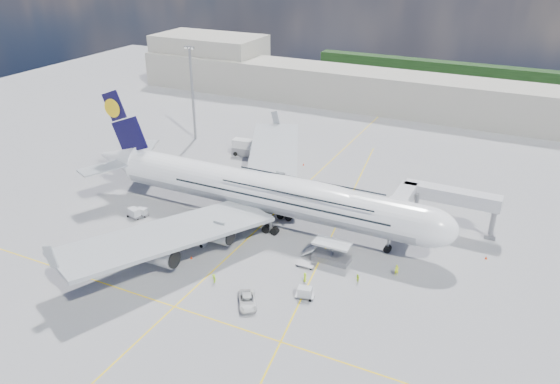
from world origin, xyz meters
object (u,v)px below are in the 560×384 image
at_px(light_mast, 192,93).
at_px(cone_nose, 486,258).
at_px(dolly_row_c, 147,237).
at_px(dolly_nose_near, 305,264).
at_px(dolly_row_b, 182,245).
at_px(cone_wing_right_outer, 191,257).
at_px(service_van, 247,301).
at_px(cone_wing_right_inner, 184,248).
at_px(catering_truck_outer, 245,148).
at_px(dolly_nose_far, 305,292).
at_px(crew_nose, 397,270).
at_px(cone_wing_left_outer, 303,164).
at_px(crew_van, 305,277).
at_px(cargo_loader, 331,254).
at_px(dolly_back, 142,212).
at_px(cone_wing_left_inner, 230,197).
at_px(catering_truck_inner, 271,168).
at_px(crew_tug, 214,279).
at_px(baggage_tug, 198,241).
at_px(crew_loader, 357,278).
at_px(dolly_row_a, 134,213).
at_px(airliner, 265,192).
at_px(crew_wing, 150,254).
at_px(jet_bridge, 431,199).

bearing_deg(light_mast, cone_nose, -19.99).
height_order(dolly_row_c, dolly_nose_near, dolly_row_c).
xyz_separation_m(dolly_row_b, cone_wing_right_outer, (3.99, -2.79, -0.10)).
distance_m(service_van, cone_wing_right_outer, 17.01).
height_order(cone_wing_right_inner, cone_wing_right_outer, cone_wing_right_outer).
distance_m(catering_truck_outer, service_van, 62.97).
relative_size(dolly_nose_far, cone_wing_right_outer, 5.94).
bearing_deg(dolly_nose_far, cone_wing_right_inner, 159.44).
bearing_deg(dolly_row_c, crew_nose, 32.38).
distance_m(crew_nose, cone_wing_left_outer, 49.98).
bearing_deg(crew_van, cone_nose, -70.46).
relative_size(catering_truck_outer, cone_wing_right_outer, 13.44).
bearing_deg(cone_nose, cargo_loader, -152.94).
distance_m(dolly_back, cone_wing_left_inner, 19.05).
distance_m(dolly_row_b, catering_truck_inner, 36.28).
xyz_separation_m(dolly_nose_far, service_van, (-7.21, -5.66, -0.22)).
bearing_deg(dolly_nose_near, crew_tug, -136.85).
height_order(dolly_row_c, dolly_back, dolly_row_c).
relative_size(baggage_tug, service_van, 0.56).
relative_size(dolly_nose_far, service_van, 0.57).
bearing_deg(crew_van, cargo_loader, -29.18).
relative_size(service_van, crew_loader, 3.70).
bearing_deg(cone_wing_right_outer, crew_nose, 17.80).
bearing_deg(dolly_row_a, dolly_row_b, -2.69).
bearing_deg(cone_nose, cone_wing_right_outer, -154.00).
height_order(dolly_nose_near, crew_nose, crew_nose).
bearing_deg(cone_wing_left_outer, catering_truck_inner, -117.04).
bearing_deg(dolly_nose_near, crew_nose, 14.98).
xyz_separation_m(airliner, cone_nose, (41.07, 5.42, -6.59)).
distance_m(light_mast, dolly_nose_far, 79.55).
bearing_deg(dolly_back, dolly_nose_near, -11.47).
bearing_deg(crew_tug, crew_loader, 45.60).
bearing_deg(cone_nose, crew_wing, -154.11).
distance_m(airliner, dolly_nose_far, 26.07).
relative_size(dolly_row_c, cone_nose, 5.48).
height_order(dolly_nose_near, crew_wing, crew_wing).
bearing_deg(dolly_nose_far, cargo_loader, 79.18).
relative_size(jet_bridge, cone_wing_right_inner, 36.02).
relative_size(cargo_loader, cone_wing_right_inner, 16.34).
bearing_deg(jet_bridge, catering_truck_outer, 159.43).
bearing_deg(catering_truck_inner, dolly_row_b, -91.78).
distance_m(catering_truck_inner, cone_wing_left_outer, 10.18).
distance_m(catering_truck_inner, cone_wing_left_inner, 15.13).
distance_m(dolly_row_b, cone_wing_right_inner, 1.12).
bearing_deg(dolly_nose_far, crew_wing, 170.74).
xyz_separation_m(dolly_nose_near, cone_wing_right_outer, (-19.07, -6.68, -0.10)).
distance_m(airliner, crew_wing, 24.67).
distance_m(airliner, service_van, 27.19).
distance_m(light_mast, dolly_row_a, 48.63).
xyz_separation_m(cargo_loader, cone_wing_right_inner, (-25.37, -8.14, -1.00)).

